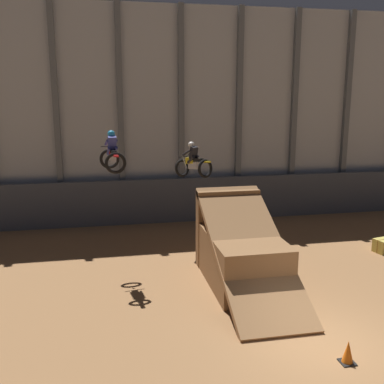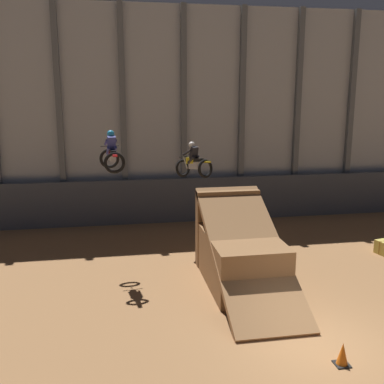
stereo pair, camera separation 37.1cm
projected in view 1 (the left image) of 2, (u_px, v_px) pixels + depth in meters
name	position (u px, v px, depth m)	size (l,w,h in m)	color
ground_plane	(323.00, 344.00, 11.78)	(60.00, 60.00, 0.00)	#996B42
arena_back_wall	(210.00, 115.00, 23.14)	(32.00, 0.40, 10.75)	#ADB2B7
lower_barrier	(212.00, 199.00, 23.35)	(31.36, 0.20, 2.26)	#474C56
dirt_ramp	(240.00, 252.00, 15.67)	(2.38, 5.96, 3.09)	olive
rider_bike_left_air	(112.00, 154.00, 15.74)	(0.92, 1.78, 1.46)	black
rider_bike_right_air	(193.00, 163.00, 17.95)	(1.42, 1.73, 1.52)	black
traffic_cone_near_ramp	(348.00, 352.00, 10.90)	(0.36, 0.36, 0.58)	black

